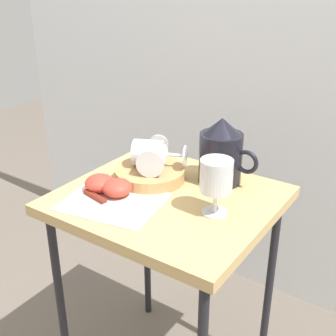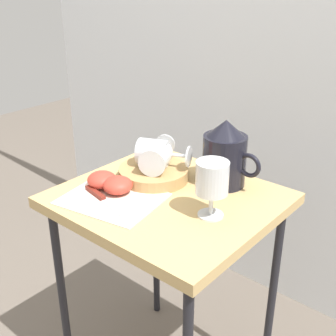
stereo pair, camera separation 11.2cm
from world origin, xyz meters
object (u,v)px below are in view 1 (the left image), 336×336
wine_glass_tipped_near (153,158)px  knife (103,202)px  table (168,217)px  wine_glass_tipped_far (150,153)px  apple_half_right (117,188)px  wine_glass_upright (216,179)px  apple_half_left (100,183)px  basket_tray (150,174)px  pitcher (221,157)px

wine_glass_tipped_near → knife: (-0.03, -0.18, -0.06)m
table → knife: bearing=-128.8°
wine_glass_tipped_near → knife: 0.19m
wine_glass_tipped_near → wine_glass_tipped_far: (-0.03, 0.02, 0.00)m
apple_half_right → knife: bearing=-91.0°
wine_glass_upright → knife: 0.30m
apple_half_right → knife: 0.06m
apple_half_left → apple_half_right: 0.06m
basket_tray → pitcher: bearing=31.4°
wine_glass_upright → knife: wine_glass_upright is taller
basket_tray → wine_glass_upright: (0.24, -0.06, 0.08)m
table → knife: knife is taller
basket_tray → table: bearing=-27.4°
wine_glass_tipped_far → wine_glass_upright: bearing=-17.6°
wine_glass_tipped_near → apple_half_right: (-0.03, -0.12, -0.05)m
wine_glass_upright → wine_glass_tipped_far: bearing=162.4°
basket_tray → wine_glass_tipped_near: (0.01, -0.00, 0.06)m
table → wine_glass_tipped_far: (-0.11, 0.07, 0.14)m
wine_glass_upright → knife: (-0.26, -0.12, -0.09)m
wine_glass_upright → wine_glass_tipped_near: size_ratio=0.85×
apple_half_left → wine_glass_upright: bearing=12.8°
apple_half_left → knife: 0.08m
wine_glass_tipped_near → wine_glass_tipped_far: same height
basket_tray → wine_glass_tipped_far: bearing=121.8°
table → wine_glass_tipped_far: 0.19m
wine_glass_tipped_near → apple_half_left: 0.16m
apple_half_left → knife: (0.06, -0.05, -0.02)m
apple_half_right → wine_glass_tipped_far: bearing=89.6°
wine_glass_tipped_near → apple_half_left: wine_glass_tipped_near is taller
apple_half_right → wine_glass_upright: bearing=14.6°
apple_half_left → table: bearing=27.2°
wine_glass_tipped_far → apple_half_left: wine_glass_tipped_far is taller
wine_glass_tipped_far → table: bearing=-32.2°
wine_glass_tipped_near → wine_glass_upright: bearing=-14.3°
wine_glass_tipped_near → apple_half_right: bearing=-101.9°
table → knife: (-0.11, -0.14, 0.08)m
apple_half_left → pitcher: bearing=45.0°
wine_glass_tipped_near → basket_tray: bearing=162.9°
wine_glass_upright → apple_half_left: wine_glass_upright is taller
table → basket_tray: (-0.10, 0.05, 0.08)m
wine_glass_tipped_near → knife: wine_glass_tipped_near is taller
pitcher → knife: (-0.18, -0.29, -0.07)m
table → pitcher: bearing=64.4°
basket_tray → wine_glass_tipped_near: bearing=-17.1°
table → wine_glass_tipped_far: bearing=147.8°
pitcher → wine_glass_upright: 0.18m
wine_glass_upright → apple_half_right: wine_glass_upright is taller
table → knife: size_ratio=3.04×
table → apple_half_left: apple_half_left is taller
table → wine_glass_upright: wine_glass_upright is taller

